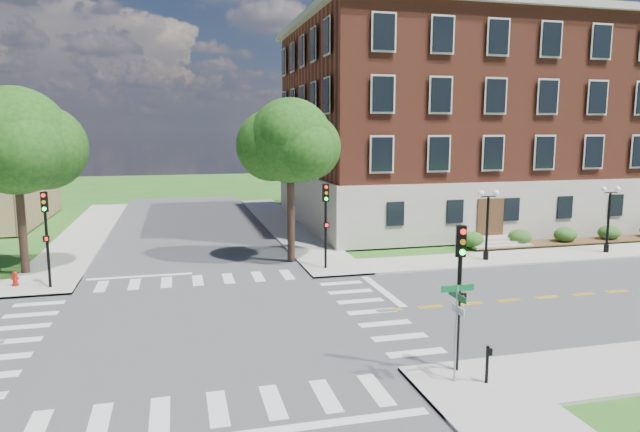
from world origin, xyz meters
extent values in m
plane|color=#2D5A19|center=(0.00, 0.00, 0.00)|extent=(160.00, 160.00, 0.00)
cube|color=#3D3D3F|center=(0.00, 0.00, 0.01)|extent=(90.00, 12.00, 0.01)
cube|color=#3D3D3F|center=(0.00, 0.00, 0.01)|extent=(12.00, 90.00, 0.01)
cube|color=#9E9B93|center=(23.00, 7.75, 0.06)|extent=(34.00, 3.50, 0.12)
cube|color=#9E9B93|center=(7.75, 23.00, 0.06)|extent=(3.50, 34.00, 0.12)
cube|color=#9E9B93|center=(-7.75, 23.00, 0.06)|extent=(3.50, 34.00, 0.12)
cube|color=silver|center=(8.80, 3.00, 0.00)|extent=(0.40, 5.50, 0.00)
cube|color=#A39E90|center=(24.00, 22.00, 2.22)|extent=(30.00, 20.00, 4.20)
cube|color=brown|center=(24.00, 22.00, 10.22)|extent=(29.55, 19.70, 11.80)
cube|color=#A39E90|center=(24.00, 22.00, 16.37)|extent=(30.60, 20.60, 0.50)
cube|color=#472D19|center=(20.00, 11.96, 1.82)|extent=(2.00, 0.10, 2.80)
cylinder|color=black|center=(-9.16, 10.90, 2.28)|extent=(0.44, 0.44, 4.31)
sphere|color=#103C10|center=(-9.16, 10.90, 7.33)|extent=(5.78, 5.78, 5.78)
cylinder|color=black|center=(5.65, 10.25, 2.45)|extent=(0.44, 0.44, 4.66)
sphere|color=#103C10|center=(5.65, 10.25, 7.27)|extent=(4.99, 4.99, 4.99)
cylinder|color=black|center=(7.77, -6.68, 2.02)|extent=(0.14, 0.14, 3.80)
cube|color=black|center=(7.77, -6.68, 4.42)|extent=(0.38, 0.32, 1.00)
cylinder|color=red|center=(7.77, -6.81, 4.75)|extent=(0.19, 0.11, 0.18)
cylinder|color=orange|center=(7.77, -6.81, 4.42)|extent=(0.19, 0.11, 0.18)
cylinder|color=#19E533|center=(7.77, -6.81, 4.09)|extent=(0.19, 0.11, 0.18)
cube|color=black|center=(7.77, -6.86, 2.62)|extent=(0.32, 0.22, 0.30)
cylinder|color=black|center=(7.15, 7.79, 2.02)|extent=(0.14, 0.14, 3.80)
cube|color=black|center=(7.15, 7.79, 4.42)|extent=(0.35, 0.27, 1.00)
cylinder|color=red|center=(7.15, 7.66, 4.75)|extent=(0.19, 0.08, 0.18)
cylinder|color=orange|center=(7.15, 7.66, 4.42)|extent=(0.19, 0.08, 0.18)
cylinder|color=#19E533|center=(7.15, 7.66, 4.09)|extent=(0.19, 0.08, 0.18)
cube|color=black|center=(7.15, 7.61, 2.62)|extent=(0.32, 0.17, 0.30)
cylinder|color=black|center=(-7.20, 7.30, 2.02)|extent=(0.14, 0.14, 3.80)
cube|color=black|center=(-7.20, 7.30, 4.42)|extent=(0.38, 0.32, 1.00)
cylinder|color=red|center=(-7.20, 7.17, 4.75)|extent=(0.19, 0.11, 0.18)
cylinder|color=orange|center=(-7.20, 7.17, 4.42)|extent=(0.19, 0.11, 0.18)
cylinder|color=#19E533|center=(-7.20, 7.17, 4.09)|extent=(0.19, 0.11, 0.18)
cube|color=black|center=(-7.20, 7.12, 2.62)|extent=(0.32, 0.22, 0.30)
cylinder|color=black|center=(17.08, 7.43, 0.37)|extent=(0.32, 0.32, 0.50)
cylinder|color=black|center=(17.08, 7.43, 2.02)|extent=(0.16, 0.16, 3.80)
cube|color=black|center=(17.08, 7.43, 3.97)|extent=(1.00, 0.06, 0.06)
sphere|color=white|center=(16.58, 7.43, 4.17)|extent=(0.36, 0.36, 0.36)
sphere|color=white|center=(17.58, 7.43, 4.17)|extent=(0.36, 0.36, 0.36)
cylinder|color=black|center=(25.67, 7.41, 0.37)|extent=(0.32, 0.32, 0.50)
cylinder|color=black|center=(25.67, 7.41, 2.02)|extent=(0.16, 0.16, 3.80)
cube|color=black|center=(25.67, 7.41, 3.97)|extent=(1.00, 0.06, 0.06)
sphere|color=white|center=(25.17, 7.41, 4.17)|extent=(0.36, 0.36, 0.36)
sphere|color=white|center=(26.17, 7.41, 4.17)|extent=(0.36, 0.36, 0.36)
cylinder|color=gray|center=(7.31, -7.42, 1.67)|extent=(0.07, 0.07, 3.10)
cube|color=#0B5B2B|center=(7.31, -7.42, 3.12)|extent=(1.10, 0.03, 0.20)
cube|color=#0B5B2B|center=(7.31, -7.42, 2.87)|extent=(0.03, 1.10, 0.20)
cube|color=silver|center=(7.36, -7.42, 2.42)|extent=(0.03, 0.75, 0.25)
cylinder|color=black|center=(8.22, -7.79, 0.72)|extent=(0.10, 0.10, 1.20)
cube|color=black|center=(8.22, -7.91, 1.17)|extent=(0.14, 0.08, 0.22)
cylinder|color=maroon|center=(-8.96, 8.01, 0.17)|extent=(0.32, 0.32, 0.10)
cylinder|color=maroon|center=(-8.96, 8.01, 0.42)|extent=(0.22, 0.22, 0.60)
sphere|color=maroon|center=(-8.96, 8.01, 0.75)|extent=(0.24, 0.24, 0.24)
cylinder|color=maroon|center=(-8.96, 8.01, 0.50)|extent=(0.35, 0.12, 0.12)
cylinder|color=maroon|center=(-8.96, 8.01, 0.50)|extent=(0.12, 0.35, 0.12)
camera|label=1|loc=(-0.91, -22.75, 7.94)|focal=32.00mm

